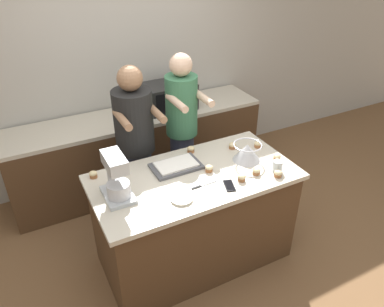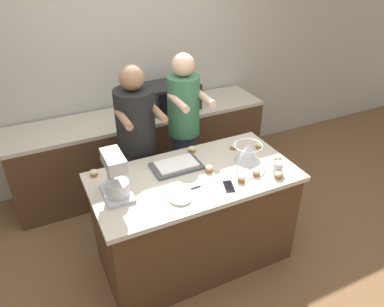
% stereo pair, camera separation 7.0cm
% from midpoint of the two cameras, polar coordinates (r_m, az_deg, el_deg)
% --- Properties ---
extents(ground_plane, '(16.00, 16.00, 0.00)m').
position_cam_midpoint_polar(ground_plane, '(3.59, 0.88, -15.33)').
color(ground_plane, brown).
extents(back_wall, '(10.00, 0.06, 2.70)m').
position_cam_midpoint_polar(back_wall, '(4.24, -9.49, 13.52)').
color(back_wall, '#B2ADA3').
rests_on(back_wall, ground_plane).
extents(island_counter, '(1.65, 0.85, 0.91)m').
position_cam_midpoint_polar(island_counter, '(3.28, 0.95, -9.84)').
color(island_counter, '#4C331E').
rests_on(island_counter, ground_plane).
extents(back_counter, '(2.80, 0.60, 0.88)m').
position_cam_midpoint_polar(back_counter, '(4.30, -7.04, 0.66)').
color(back_counter, '#4C331E').
rests_on(back_counter, ground_plane).
extents(person_left, '(0.36, 0.51, 1.65)m').
position_cam_midpoint_polar(person_left, '(3.48, -7.69, 0.84)').
color(person_left, '#33384C').
rests_on(person_left, ground_plane).
extents(person_right, '(0.32, 0.49, 1.69)m').
position_cam_midpoint_polar(person_right, '(3.61, -0.66, 3.00)').
color(person_right, '#33384C').
rests_on(person_right, ground_plane).
extents(stand_mixer, '(0.20, 0.30, 0.36)m').
position_cam_midpoint_polar(stand_mixer, '(2.74, -10.87, -3.66)').
color(stand_mixer, '#B2B7BC').
rests_on(stand_mixer, island_counter).
extents(mixing_bowl, '(0.24, 0.24, 0.15)m').
position_cam_midpoint_polar(mixing_bowl, '(3.18, 9.16, 0.14)').
color(mixing_bowl, '#BCBCC1').
rests_on(mixing_bowl, island_counter).
extents(baking_tray, '(0.41, 0.25, 0.04)m').
position_cam_midpoint_polar(baking_tray, '(3.09, -1.74, -1.84)').
color(baking_tray, '#4C4C51').
rests_on(baking_tray, island_counter).
extents(microwave_oven, '(0.54, 0.38, 0.29)m').
position_cam_midpoint_polar(microwave_oven, '(4.16, -2.46, 8.79)').
color(microwave_oven, black).
rests_on(microwave_oven, back_counter).
extents(cell_phone, '(0.11, 0.16, 0.01)m').
position_cam_midpoint_polar(cell_phone, '(2.89, 6.30, -4.97)').
color(cell_phone, black).
rests_on(cell_phone, island_counter).
extents(drinking_glass, '(0.08, 0.08, 0.09)m').
position_cam_midpoint_polar(drinking_glass, '(3.10, 13.60, -2.07)').
color(drinking_glass, silver).
rests_on(drinking_glass, island_counter).
extents(small_plate, '(0.17, 0.17, 0.02)m').
position_cam_midpoint_polar(small_plate, '(2.74, -1.03, -6.88)').
color(small_plate, beige).
rests_on(small_plate, island_counter).
extents(knife, '(0.22, 0.02, 0.01)m').
position_cam_midpoint_polar(knife, '(2.88, 2.21, -4.89)').
color(knife, '#BCBCC1').
rests_on(knife, island_counter).
extents(cupcake_0, '(0.06, 0.06, 0.06)m').
position_cam_midpoint_polar(cupcake_0, '(3.25, 13.58, -0.73)').
color(cupcake_0, '#9E6038').
rests_on(cupcake_0, island_counter).
extents(cupcake_1, '(0.06, 0.06, 0.06)m').
position_cam_midpoint_polar(cupcake_1, '(3.03, 10.46, -2.84)').
color(cupcake_1, '#9E6038').
rests_on(cupcake_1, island_counter).
extents(cupcake_2, '(0.06, 0.06, 0.06)m').
position_cam_midpoint_polar(cupcake_2, '(3.07, -14.13, -2.88)').
color(cupcake_2, '#9E6038').
rests_on(cupcake_2, island_counter).
extents(cupcake_3, '(0.06, 0.06, 0.06)m').
position_cam_midpoint_polar(cupcake_3, '(3.41, 10.79, 1.24)').
color(cupcake_3, '#9E6038').
rests_on(cupcake_3, island_counter).
extents(cupcake_4, '(0.06, 0.06, 0.06)m').
position_cam_midpoint_polar(cupcake_4, '(2.94, 8.21, -3.79)').
color(cupcake_4, '#9E6038').
rests_on(cupcake_4, island_counter).
extents(cupcake_5, '(0.06, 0.06, 0.06)m').
position_cam_midpoint_polar(cupcake_5, '(3.03, 3.28, -2.33)').
color(cupcake_5, '#9E6038').
rests_on(cupcake_5, island_counter).
extents(cupcake_6, '(0.06, 0.06, 0.06)m').
position_cam_midpoint_polar(cupcake_6, '(3.36, 6.96, 1.11)').
color(cupcake_6, '#9E6038').
rests_on(cupcake_6, island_counter).
extents(cupcake_7, '(0.06, 0.06, 0.06)m').
position_cam_midpoint_polar(cupcake_7, '(3.29, 0.59, 0.64)').
color(cupcake_7, '#9E6038').
rests_on(cupcake_7, island_counter).
extents(cupcake_8, '(0.06, 0.06, 0.06)m').
position_cam_midpoint_polar(cupcake_8, '(3.04, 13.66, -3.21)').
color(cupcake_8, '#9E6038').
rests_on(cupcake_8, island_counter).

